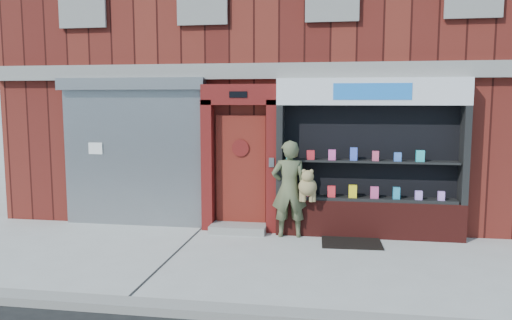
# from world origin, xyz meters

# --- Properties ---
(ground) EXTENTS (80.00, 80.00, 0.00)m
(ground) POSITION_xyz_m (0.00, 0.00, 0.00)
(ground) COLOR #9E9E99
(ground) RESTS_ON ground
(curb) EXTENTS (60.00, 0.30, 0.12)m
(curb) POSITION_xyz_m (0.00, -2.15, 0.06)
(curb) COLOR gray
(curb) RESTS_ON ground
(building) EXTENTS (12.00, 8.16, 8.00)m
(building) POSITION_xyz_m (-0.00, 5.99, 4.00)
(building) COLOR #4D1511
(building) RESTS_ON ground
(shutter_bay) EXTENTS (3.10, 0.30, 3.04)m
(shutter_bay) POSITION_xyz_m (-3.00, 1.93, 1.72)
(shutter_bay) COLOR gray
(shutter_bay) RESTS_ON ground
(red_door_bay) EXTENTS (1.52, 0.58, 2.90)m
(red_door_bay) POSITION_xyz_m (-0.75, 1.86, 1.46)
(red_door_bay) COLOR #5D110F
(red_door_bay) RESTS_ON ground
(pharmacy_bay) EXTENTS (3.50, 0.41, 3.00)m
(pharmacy_bay) POSITION_xyz_m (1.75, 1.81, 1.37)
(pharmacy_bay) COLOR #501612
(pharmacy_bay) RESTS_ON ground
(woman) EXTENTS (0.89, 0.55, 1.85)m
(woman) POSITION_xyz_m (0.29, 1.54, 0.93)
(woman) COLOR #545A3B
(woman) RESTS_ON ground
(doormat) EXTENTS (1.10, 0.79, 0.03)m
(doormat) POSITION_xyz_m (1.43, 1.25, 0.01)
(doormat) COLOR black
(doormat) RESTS_ON ground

